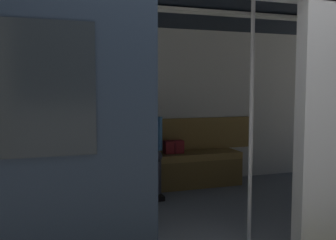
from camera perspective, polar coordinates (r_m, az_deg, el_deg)
name	(u,v)px	position (r m, az deg, el deg)	size (l,w,h in m)	color
train_car	(162,69)	(3.75, -0.86, 7.68)	(6.40, 2.88, 2.27)	#ADAFB5
bench_seat	(143,164)	(4.90, -3.83, -6.70)	(2.74, 0.44, 0.46)	olive
person_seated	(143,140)	(4.80, -3.83, -3.00)	(0.55, 0.67, 1.19)	#4C8CC6
handbag	(173,147)	(5.06, 0.84, -4.10)	(0.26, 0.15, 0.17)	maroon
book	(107,156)	(4.88, -9.25, -5.36)	(0.15, 0.22, 0.03)	gold
grab_pole_door	(146,125)	(2.83, -3.41, -0.69)	(0.04, 0.04, 2.13)	silver
grab_pole_far	(251,120)	(3.31, 12.50, 0.03)	(0.04, 0.04, 2.13)	silver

